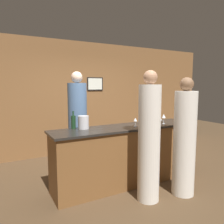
{
  "coord_description": "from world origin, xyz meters",
  "views": [
    {
      "loc": [
        -1.99,
        -3.1,
        1.7
      ],
      "look_at": [
        -0.24,
        0.1,
        1.26
      ],
      "focal_mm": 35.0,
      "sensor_mm": 36.0,
      "label": 1
    }
  ],
  "objects": [
    {
      "name": "bar_counter",
      "position": [
        0.0,
        0.0,
        0.51
      ],
      "size": [
        2.63,
        0.62,
        1.01
      ],
      "color": "brown",
      "rests_on": "ground_plane"
    },
    {
      "name": "guest_1",
      "position": [
        0.58,
        -0.75,
        0.85
      ],
      "size": [
        0.34,
        0.34,
        1.83
      ],
      "color": "silver",
      "rests_on": "ground_plane"
    },
    {
      "name": "wine_glass_1",
      "position": [
        0.33,
        0.01,
        1.13
      ],
      "size": [
        0.07,
        0.07,
        0.16
      ],
      "color": "silver",
      "rests_on": "bar_counter"
    },
    {
      "name": "wine_glass_2",
      "position": [
        0.12,
        -0.08,
        1.12
      ],
      "size": [
        0.06,
        0.06,
        0.15
      ],
      "color": "silver",
      "rests_on": "bar_counter"
    },
    {
      "name": "ice_bucket",
      "position": [
        -0.73,
        0.15,
        1.12
      ],
      "size": [
        0.17,
        0.17,
        0.21
      ],
      "color": "silver",
      "rests_on": "bar_counter"
    },
    {
      "name": "back_wall",
      "position": [
        0.0,
        2.18,
        1.4
      ],
      "size": [
        8.0,
        0.08,
        2.8
      ],
      "color": "brown",
      "rests_on": "ground_plane"
    },
    {
      "name": "wine_glass_3",
      "position": [
        0.6,
        -0.15,
        1.12
      ],
      "size": [
        0.07,
        0.07,
        0.14
      ],
      "color": "silver",
      "rests_on": "bar_counter"
    },
    {
      "name": "ground_plane",
      "position": [
        0.0,
        0.0,
        0.0
      ],
      "size": [
        14.0,
        14.0,
        0.0
      ],
      "primitive_type": "plane",
      "color": "#4C3823"
    },
    {
      "name": "wine_bottle_0",
      "position": [
        -0.86,
        0.26,
        1.12
      ],
      "size": [
        0.08,
        0.08,
        0.28
      ],
      "color": "#19381E",
      "rests_on": "bar_counter"
    },
    {
      "name": "wine_glass_0",
      "position": [
        0.74,
        -0.1,
        1.15
      ],
      "size": [
        0.07,
        0.07,
        0.18
      ],
      "color": "silver",
      "rests_on": "bar_counter"
    },
    {
      "name": "guest_0",
      "position": [
        -0.02,
        -0.64,
        0.9
      ],
      "size": [
        0.32,
        0.32,
        1.92
      ],
      "color": "silver",
      "rests_on": "ground_plane"
    },
    {
      "name": "bartender",
      "position": [
        -0.59,
        0.82,
        0.92
      ],
      "size": [
        0.36,
        0.36,
        1.97
      ],
      "rotation": [
        0.0,
        0.0,
        3.14
      ],
      "color": "#4C6B93",
      "rests_on": "ground_plane"
    }
  ]
}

